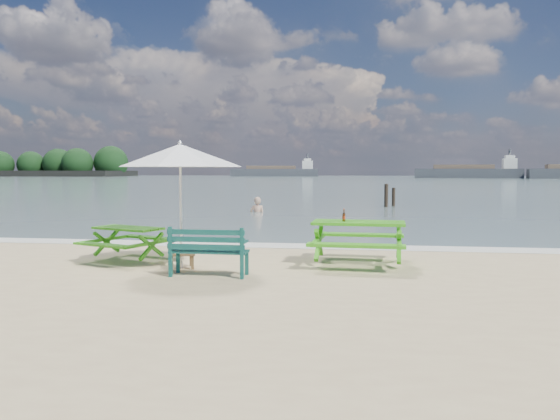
# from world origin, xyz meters

# --- Properties ---
(sea) EXTENTS (300.00, 300.00, 0.00)m
(sea) POSITION_xyz_m (0.00, 85.00, 0.00)
(sea) COLOR slate
(sea) RESTS_ON ground
(foam_strip) EXTENTS (22.00, 0.90, 0.01)m
(foam_strip) POSITION_xyz_m (0.00, 4.60, 0.01)
(foam_strip) COLOR silver
(foam_strip) RESTS_ON ground
(picnic_table_left) EXTENTS (1.90, 1.99, 0.68)m
(picnic_table_left) POSITION_xyz_m (-2.69, 2.08, 0.33)
(picnic_table_left) COLOR #399F18
(picnic_table_left) RESTS_ON ground
(picnic_table_right) EXTENTS (1.88, 2.07, 0.85)m
(picnic_table_right) POSITION_xyz_m (2.00, 2.22, 0.41)
(picnic_table_right) COLOR #379716
(picnic_table_right) RESTS_ON ground
(park_bench) EXTENTS (1.37, 0.48, 0.84)m
(park_bench) POSITION_xyz_m (-0.59, 0.70, 0.26)
(park_bench) COLOR #0F423C
(park_bench) RESTS_ON ground
(side_table) EXTENTS (0.62, 0.62, 0.31)m
(side_table) POSITION_xyz_m (-1.31, 1.34, 0.16)
(side_table) COLOR brown
(side_table) RESTS_ON ground
(patio_umbrella) EXTENTS (3.08, 3.08, 2.34)m
(patio_umbrella) POSITION_xyz_m (-1.31, 1.34, 2.12)
(patio_umbrella) COLOR silver
(patio_umbrella) RESTS_ON ground
(beer_bottle) EXTENTS (0.06, 0.06, 0.24)m
(beer_bottle) POSITION_xyz_m (1.71, 2.18, 0.93)
(beer_bottle) COLOR #904215
(beer_bottle) RESTS_ON picnic_table_right
(swimmer) EXTENTS (0.69, 0.47, 1.85)m
(swimmer) POSITION_xyz_m (-2.42, 15.10, -0.26)
(swimmer) COLOR tan
(swimmer) RESTS_ON ground
(mooring_pilings) EXTENTS (0.58, 0.78, 1.36)m
(mooring_pilings) POSITION_xyz_m (3.53, 19.44, 0.44)
(mooring_pilings) COLOR black
(mooring_pilings) RESTS_ON ground
(cargo_ships) EXTENTS (162.41, 38.66, 4.40)m
(cargo_ships) POSITION_xyz_m (43.00, 120.60, 1.18)
(cargo_ships) COLOR #35393F
(cargo_ships) RESTS_ON ground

